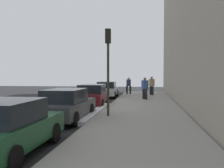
# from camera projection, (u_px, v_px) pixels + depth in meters

# --- Properties ---
(ground_plane) EXTENTS (56.00, 56.00, 0.00)m
(ground_plane) POSITION_uv_depth(u_px,v_px,m) (95.00, 106.00, 17.36)
(ground_plane) COLOR black
(sidewalk) EXTENTS (28.00, 4.60, 0.15)m
(sidewalk) POSITION_uv_depth(u_px,v_px,m) (143.00, 106.00, 16.90)
(sidewalk) COLOR gray
(sidewalk) RESTS_ON ground
(lane_stripe_centre) EXTENTS (28.00, 0.14, 0.01)m
(lane_stripe_centre) POSITION_uv_depth(u_px,v_px,m) (51.00, 106.00, 17.79)
(lane_stripe_centre) COLOR gold
(lane_stripe_centre) RESTS_ON ground
(snow_bank_curb) EXTENTS (7.09, 0.56, 0.22)m
(snow_bank_curb) POSITION_uv_depth(u_px,v_px,m) (96.00, 112.00, 14.13)
(snow_bank_curb) COLOR white
(snow_bank_curb) RESTS_ON ground
(parked_car_green) EXTENTS (4.13, 1.92, 1.51)m
(parked_car_green) POSITION_uv_depth(u_px,v_px,m) (7.00, 127.00, 6.89)
(parked_car_green) COLOR black
(parked_car_green) RESTS_ON ground
(parked_car_charcoal) EXTENTS (4.66, 1.95, 1.51)m
(parked_car_charcoal) POSITION_uv_depth(u_px,v_px,m) (66.00, 105.00, 12.08)
(parked_car_charcoal) COLOR black
(parked_car_charcoal) RESTS_ON ground
(parked_car_maroon) EXTENTS (4.61, 2.02, 1.51)m
(parked_car_maroon) POSITION_uv_depth(u_px,v_px,m) (93.00, 95.00, 17.65)
(parked_car_maroon) COLOR black
(parked_car_maroon) RESTS_ON ground
(parked_car_silver) EXTENTS (4.33, 2.00, 1.51)m
(parked_car_silver) POSITION_uv_depth(u_px,v_px,m) (107.00, 89.00, 24.19)
(parked_car_silver) COLOR black
(parked_car_silver) RESTS_ON ground
(pedestrian_tan_coat) EXTENTS (0.56, 0.59, 1.84)m
(pedestrian_tan_coat) POSITION_uv_depth(u_px,v_px,m) (152.00, 85.00, 25.16)
(pedestrian_tan_coat) COLOR black
(pedestrian_tan_coat) RESTS_ON sidewalk
(pedestrian_navy_coat) EXTENTS (0.55, 0.56, 1.76)m
(pedestrian_navy_coat) POSITION_uv_depth(u_px,v_px,m) (129.00, 85.00, 26.69)
(pedestrian_navy_coat) COLOR black
(pedestrian_navy_coat) RESTS_ON sidewalk
(pedestrian_blue_coat) EXTENTS (0.53, 0.57, 1.80)m
(pedestrian_blue_coat) POSITION_uv_depth(u_px,v_px,m) (145.00, 88.00, 20.79)
(pedestrian_blue_coat) COLOR black
(pedestrian_blue_coat) RESTS_ON sidewalk
(traffic_light_pole) EXTENTS (0.35, 0.26, 4.29)m
(traffic_light_pole) POSITION_uv_depth(u_px,v_px,m) (108.00, 57.00, 12.44)
(traffic_light_pole) COLOR #2D2D19
(traffic_light_pole) RESTS_ON sidewalk
(rolling_suitcase) EXTENTS (0.34, 0.22, 0.94)m
(rolling_suitcase) POSITION_uv_depth(u_px,v_px,m) (145.00, 95.00, 21.34)
(rolling_suitcase) COLOR black
(rolling_suitcase) RESTS_ON sidewalk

